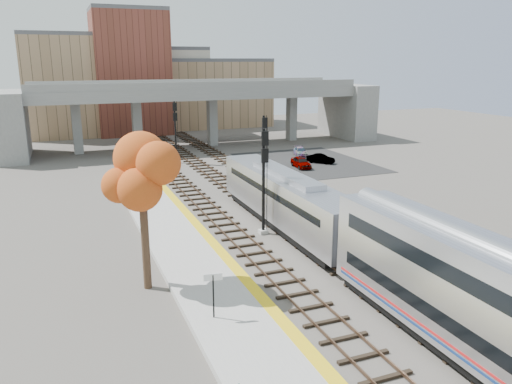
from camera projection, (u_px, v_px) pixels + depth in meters
name	position (u px, v px, depth m)	size (l,w,h in m)	color
ground	(314.00, 260.00, 31.87)	(160.00, 160.00, 0.00)	#47423D
platform	(204.00, 275.00, 29.23)	(4.50, 60.00, 0.35)	#9E9E99
yellow_strip	(235.00, 267.00, 29.86)	(0.70, 60.00, 0.01)	yellow
tracks	(255.00, 206.00, 43.41)	(10.70, 95.00, 0.25)	black
overpass	(198.00, 106.00, 72.53)	(54.00, 12.00, 9.50)	slate
buildings_far	(147.00, 85.00, 90.05)	(43.00, 21.00, 20.60)	#A3825F
parking_lot	(307.00, 162.00, 62.01)	(14.00, 18.00, 0.04)	black
locomotive	(285.00, 198.00, 37.47)	(3.02, 19.05, 4.10)	#A8AAB2
signal_mast_near	(264.00, 181.00, 35.58)	(0.60, 0.64, 7.75)	#9E9E99
signal_mast_mid	(264.00, 156.00, 45.90)	(0.60, 0.64, 7.49)	#9E9E99
signal_mast_far	(176.00, 132.00, 60.74)	(0.60, 0.64, 7.55)	#9E9E99
station_sign	(213.00, 286.00, 23.64)	(0.90, 0.20, 2.27)	black
tree	(141.00, 175.00, 26.30)	(3.60, 3.60, 8.78)	#382619
car_a	(301.00, 162.00, 58.68)	(1.52, 3.78, 1.29)	#99999E
car_b	(321.00, 159.00, 61.29)	(1.18, 3.39, 1.12)	#99999E
car_c	(300.00, 152.00, 66.12)	(1.50, 3.69, 1.07)	#99999E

